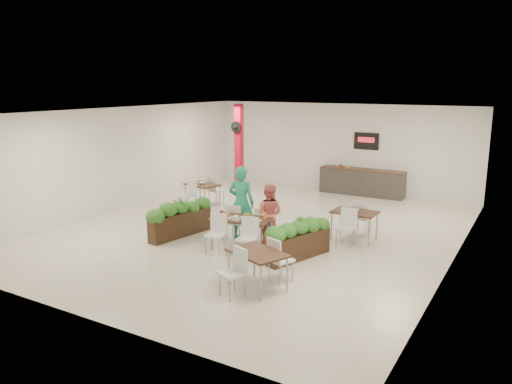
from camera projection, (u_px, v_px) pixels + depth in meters
ground at (258, 230)px, 13.61m from camera, size 12.00×12.00×0.00m
room_shell at (259, 157)px, 13.18m from camera, size 10.10×12.10×3.22m
red_column at (239, 148)px, 17.93m from camera, size 0.40×0.41×3.20m
service_counter at (362, 181)px, 17.78m from camera, size 3.00×0.64×2.20m
main_table at (241, 223)px, 12.01m from camera, size 1.51×1.79×0.92m
diner_man at (241, 203)px, 12.69m from camera, size 0.75×0.56×1.89m
diner_woman at (269, 214)px, 12.34m from camera, size 0.82×0.68×1.51m
planter_left at (180, 217)px, 12.97m from camera, size 0.67×2.00×1.06m
planter_right at (299, 238)px, 11.28m from camera, size 0.86×1.84×1.00m
side_table_a at (202, 188)px, 16.06m from camera, size 1.24×1.67×0.92m
side_table_b at (355, 216)px, 12.64m from camera, size 1.11×1.63×0.92m
side_table_c at (257, 258)px, 9.62m from camera, size 1.34×1.66×0.92m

